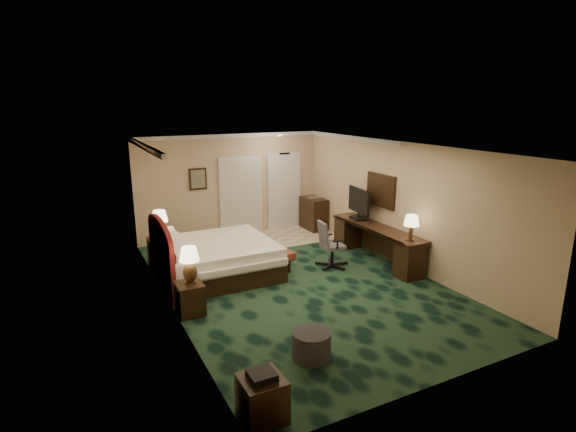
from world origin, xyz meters
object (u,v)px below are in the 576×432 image
minibar (313,214)px  bed (218,259)px  side_table (262,398)px  desk (376,244)px  nightstand_near (190,298)px  nightstand_far (162,253)px  lamp_far (160,225)px  desk_chair (332,244)px  ottoman (311,345)px  lamp_near (190,265)px  bed_bench (271,256)px  tv (359,204)px

minibar → bed: bearing=-149.2°
side_table → minibar: 7.89m
side_table → desk: 5.72m
nightstand_near → side_table: (0.04, -2.97, -0.01)m
nightstand_far → lamp_far: bearing=-93.0°
desk_chair → ottoman: bearing=-119.9°
minibar → nightstand_near: bearing=-141.6°
nightstand_far → lamp_near: bearing=-90.1°
bed_bench → lamp_far: bearing=148.2°
ottoman → tv: 4.94m
ottoman → side_table: 1.41m
nightstand_near → minibar: size_ratio=0.61×
nightstand_near → desk: 4.50m
nightstand_far → lamp_far: lamp_far is taller
nightstand_near → nightstand_far: 2.45m
nightstand_near → desk_chair: desk_chair is taller
desk → desk_chair: size_ratio=2.65×
nightstand_far → minibar: 4.57m
bed → desk: size_ratio=0.81×
nightstand_far → side_table: nightstand_far is taller
ottoman → desk: bearing=40.4°
nightstand_far → desk_chair: desk_chair is taller
nightstand_far → ottoman: size_ratio=1.15×
side_table → desk: desk is taller
nightstand_far → lamp_near: lamp_near is taller
ottoman → desk: desk is taller
nightstand_far → bed_bench: bearing=-24.9°
desk_chair → nightstand_far: bearing=160.5°
desk_chair → bed_bench: bearing=157.6°
lamp_far → bed_bench: 2.47m
tv → minibar: (0.01, 2.13, -0.72)m
lamp_near → desk_chair: bearing=13.0°
desk_chair → desk: bearing=0.5°
desk → minibar: 2.88m
desk → tv: bearing=88.6°
lamp_near → minibar: (4.44, 3.52, -0.41)m
bed → bed_bench: size_ratio=1.72×
nightstand_near → tv: tv is taller
nightstand_far → ottoman: bearing=-76.2°
bed → ottoman: bed is taller
lamp_near → desk_chair: (3.32, 0.77, -0.34)m
bed → lamp_far: bearing=135.1°
side_table → tv: bearing=44.7°
tv → ottoman: bearing=-124.0°
ottoman → minibar: bearing=59.7°
minibar → lamp_far: bearing=-165.5°
bed → lamp_near: bearing=-123.2°
lamp_far → ottoman: lamp_far is taller
ottoman → desk_chair: 3.67m
nightstand_near → minibar: minibar is taller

